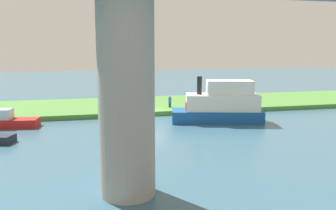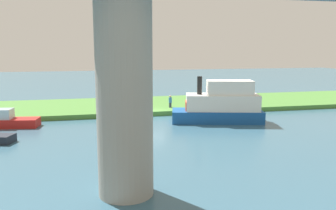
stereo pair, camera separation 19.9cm
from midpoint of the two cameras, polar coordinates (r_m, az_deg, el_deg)
name	(u,v)px [view 1 (the left image)]	position (r m, az deg, el deg)	size (l,w,h in m)	color
ground_plane	(153,116)	(37.58, -2.58, -1.85)	(160.00, 160.00, 0.00)	#386075
grassy_bank	(144,105)	(43.35, -4.08, -0.05)	(80.00, 12.00, 0.50)	#4C8438
bridge_pylon	(126,96)	(16.90, -7.09, 1.53)	(2.71, 2.71, 9.91)	#9E998E
person_on_bank	(170,101)	(40.11, 0.16, 0.60)	(0.49, 0.49, 1.39)	#2D334C
mooring_post	(135,108)	(37.64, -5.47, -0.44)	(0.20, 0.20, 0.84)	brown
pontoon_yellow	(220,105)	(34.88, 8.30, -0.02)	(9.25, 5.05, 4.49)	#195199
houseboat_blue	(7,121)	(35.50, -24.73, -2.35)	(5.34, 2.59, 1.71)	red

